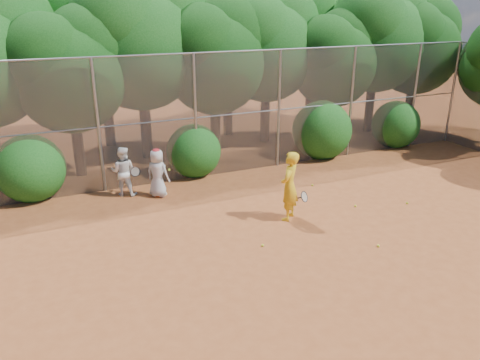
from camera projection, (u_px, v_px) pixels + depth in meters
name	position (u px, v px, depth m)	size (l,w,h in m)	color
ground	(323.00, 253.00, 10.79)	(80.00, 80.00, 0.00)	brown
fence_back	(221.00, 114.00, 15.15)	(20.05, 0.09, 4.03)	gray
tree_2	(70.00, 66.00, 14.54)	(3.99, 3.47, 5.47)	black
tree_3	(141.00, 35.00, 16.07)	(4.89, 4.26, 6.70)	black
tree_4	(215.00, 52.00, 16.71)	(4.19, 3.64, 5.73)	black
tree_5	(267.00, 40.00, 18.24)	(4.51, 3.92, 6.17)	black
tree_6	(335.00, 55.00, 18.53)	(3.86, 3.36, 5.29)	black
tree_7	(377.00, 32.00, 19.71)	(4.77, 4.14, 6.53)	black
tree_8	(418.00, 42.00, 20.37)	(4.25, 3.70, 5.82)	black
tree_10	(101.00, 25.00, 17.49)	(5.15, 4.48, 7.06)	black
tree_11	(228.00, 36.00, 19.20)	(4.64, 4.03, 6.35)	black
tree_12	(314.00, 24.00, 21.29)	(5.02, 4.37, 6.88)	black
bush_0	(30.00, 165.00, 13.56)	(2.00, 2.00, 2.00)	#134E14
bush_1	(194.00, 149.00, 15.48)	(1.80, 1.80, 1.80)	#134E14
bush_2	(322.00, 127.00, 17.30)	(2.20, 2.20, 2.20)	#134E14
bush_3	(396.00, 122.00, 18.68)	(1.90, 1.90, 1.90)	#134E14
player_yellow	(289.00, 186.00, 12.21)	(0.92, 0.79, 1.87)	yellow
player_teen	(158.00, 173.00, 13.75)	(0.83, 0.83, 1.48)	silver
player_white	(123.00, 171.00, 13.82)	(0.93, 0.86, 1.50)	white
ball_0	(355.00, 206.00, 13.23)	(0.07, 0.07, 0.07)	yellow
ball_1	(378.00, 246.00, 11.05)	(0.07, 0.07, 0.07)	yellow
ball_2	(407.00, 203.00, 13.42)	(0.07, 0.07, 0.07)	yellow
ball_3	(263.00, 245.00, 11.07)	(0.07, 0.07, 0.07)	yellow
ball_4	(312.00, 185.00, 14.74)	(0.07, 0.07, 0.07)	yellow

